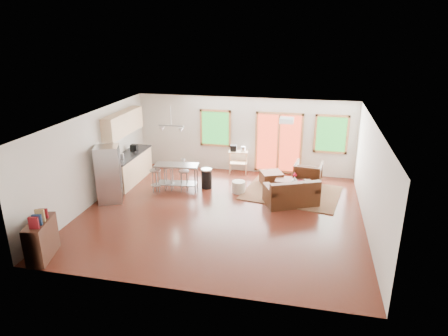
% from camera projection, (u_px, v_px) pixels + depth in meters
% --- Properties ---
extents(floor, '(7.50, 7.00, 0.02)m').
position_uv_depth(floor, '(222.00, 213.00, 10.94)').
color(floor, '#3C160E').
rests_on(floor, ground).
extents(ceiling, '(7.50, 7.00, 0.02)m').
position_uv_depth(ceiling, '(221.00, 119.00, 10.07)').
color(ceiling, silver).
rests_on(ceiling, ground).
extents(back_wall, '(7.50, 0.02, 2.60)m').
position_uv_depth(back_wall, '(244.00, 135.00, 13.74)').
color(back_wall, beige).
rests_on(back_wall, ground).
extents(left_wall, '(0.02, 7.00, 2.60)m').
position_uv_depth(left_wall, '(92.00, 159.00, 11.26)').
color(left_wall, beige).
rests_on(left_wall, ground).
extents(right_wall, '(0.02, 7.00, 2.60)m').
position_uv_depth(right_wall, '(371.00, 179.00, 9.74)').
color(right_wall, beige).
rests_on(right_wall, ground).
extents(front_wall, '(7.50, 0.02, 2.60)m').
position_uv_depth(front_wall, '(179.00, 231.00, 7.27)').
color(front_wall, beige).
rests_on(front_wall, ground).
extents(window_left, '(1.10, 0.05, 1.30)m').
position_uv_depth(window_left, '(215.00, 128.00, 13.83)').
color(window_left, '#17511A').
rests_on(window_left, back_wall).
extents(french_doors, '(1.60, 0.05, 2.10)m').
position_uv_depth(french_doors, '(279.00, 143.00, 13.51)').
color(french_doors, '#A82E19').
rests_on(french_doors, back_wall).
extents(window_right, '(1.10, 0.05, 1.30)m').
position_uv_depth(window_right, '(331.00, 134.00, 13.04)').
color(window_right, '#17511A').
rests_on(window_right, back_wall).
extents(rug, '(3.14, 2.62, 0.03)m').
position_uv_depth(rug, '(292.00, 193.00, 12.21)').
color(rug, '#495D35').
rests_on(rug, floor).
extents(loveseat, '(1.66, 1.34, 0.77)m').
position_uv_depth(loveseat, '(291.00, 194.00, 11.36)').
color(loveseat, '#331A0C').
rests_on(loveseat, floor).
extents(coffee_table, '(0.93, 0.57, 0.37)m').
position_uv_depth(coffee_table, '(290.00, 181.00, 12.33)').
color(coffee_table, '#3C2015').
rests_on(coffee_table, floor).
extents(armchair, '(0.92, 0.88, 0.86)m').
position_uv_depth(armchair, '(308.00, 173.00, 12.69)').
color(armchair, '#331A0C').
rests_on(armchair, floor).
extents(ottoman, '(0.84, 0.84, 0.43)m').
position_uv_depth(ottoman, '(271.00, 178.00, 12.83)').
color(ottoman, '#331A0C').
rests_on(ottoman, floor).
extents(pouf, '(0.46, 0.46, 0.36)m').
position_uv_depth(pouf, '(239.00, 187.00, 12.25)').
color(pouf, beige).
rests_on(pouf, floor).
extents(vase, '(0.24, 0.25, 0.31)m').
position_uv_depth(vase, '(295.00, 180.00, 11.90)').
color(vase, silver).
rests_on(vase, coffee_table).
extents(book, '(0.20, 0.04, 0.27)m').
position_uv_depth(book, '(298.00, 178.00, 11.98)').
color(book, maroon).
rests_on(book, coffee_table).
extents(cabinets, '(0.64, 2.24, 2.30)m').
position_uv_depth(cabinets, '(128.00, 154.00, 12.90)').
color(cabinets, tan).
rests_on(cabinets, floor).
extents(refrigerator, '(0.86, 0.85, 1.66)m').
position_uv_depth(refrigerator, '(109.00, 174.00, 11.44)').
color(refrigerator, '#B7BABC').
rests_on(refrigerator, floor).
extents(island, '(1.38, 0.68, 0.84)m').
position_uv_depth(island, '(177.00, 172.00, 12.29)').
color(island, '#B7BABC').
rests_on(island, floor).
extents(cup, '(0.15, 0.12, 0.13)m').
position_uv_depth(cup, '(183.00, 160.00, 12.08)').
color(cup, silver).
rests_on(cup, island).
extents(bar_stool_a, '(0.45, 0.45, 0.72)m').
position_uv_depth(bar_stool_a, '(155.00, 175.00, 12.18)').
color(bar_stool_a, '#B7BABC').
rests_on(bar_stool_a, floor).
extents(bar_stool_b, '(0.41, 0.41, 0.79)m').
position_uv_depth(bar_stool_b, '(168.00, 172.00, 12.31)').
color(bar_stool_b, '#B7BABC').
rests_on(bar_stool_b, floor).
extents(bar_stool_c, '(0.38, 0.38, 0.67)m').
position_uv_depth(bar_stool_c, '(184.00, 176.00, 12.23)').
color(bar_stool_c, '#B7BABC').
rests_on(bar_stool_c, floor).
extents(trash_can, '(0.44, 0.44, 0.63)m').
position_uv_depth(trash_can, '(207.00, 178.00, 12.54)').
color(trash_can, black).
rests_on(trash_can, floor).
extents(kitchen_cart, '(0.70, 0.49, 1.00)m').
position_uv_depth(kitchen_cart, '(238.00, 154.00, 13.70)').
color(kitchen_cart, tan).
rests_on(kitchen_cart, floor).
extents(bookshelf, '(0.61, 1.05, 1.16)m').
position_uv_depth(bookshelf, '(41.00, 239.00, 8.68)').
color(bookshelf, '#3C2015').
rests_on(bookshelf, floor).
extents(ceiling_flush, '(0.35, 0.35, 0.12)m').
position_uv_depth(ceiling_flush, '(287.00, 120.00, 10.32)').
color(ceiling_flush, white).
rests_on(ceiling_flush, ceiling).
extents(pendant_light, '(0.80, 0.18, 0.79)m').
position_uv_depth(pendant_light, '(171.00, 129.00, 12.07)').
color(pendant_light, gray).
rests_on(pendant_light, ceiling).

